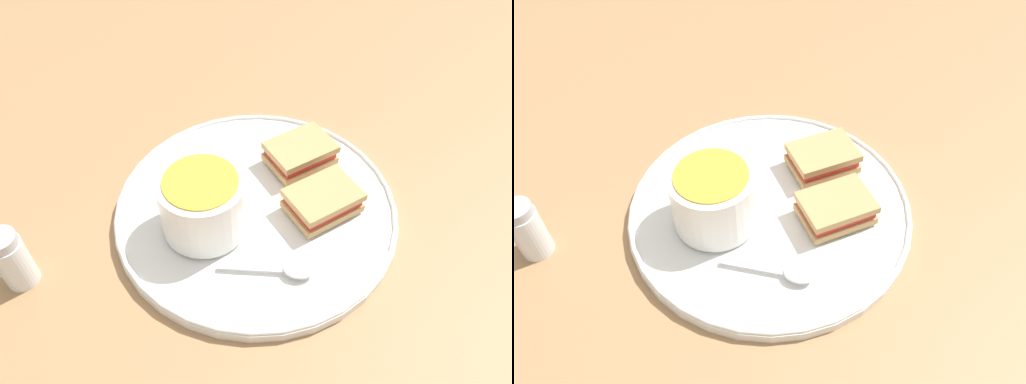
% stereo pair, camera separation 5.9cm
% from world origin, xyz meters
% --- Properties ---
extents(ground_plane, '(2.40, 2.40, 0.00)m').
position_xyz_m(ground_plane, '(0.00, 0.00, 0.00)').
color(ground_plane, '#9E754C').
extents(plate, '(0.35, 0.35, 0.02)m').
position_xyz_m(plate, '(0.00, 0.00, 0.01)').
color(plate, white).
rests_on(plate, ground_plane).
extents(soup_bowl, '(0.10, 0.10, 0.08)m').
position_xyz_m(soup_bowl, '(-0.04, -0.05, 0.06)').
color(soup_bowl, white).
rests_on(soup_bowl, plate).
extents(spoon, '(0.10, 0.05, 0.01)m').
position_xyz_m(spoon, '(0.08, -0.07, 0.02)').
color(spoon, silver).
rests_on(spoon, plate).
extents(sandwich_half_near, '(0.10, 0.10, 0.03)m').
position_xyz_m(sandwich_half_near, '(0.08, 0.03, 0.03)').
color(sandwich_half_near, tan).
rests_on(sandwich_half_near, plate).
extents(sandwich_half_far, '(0.10, 0.10, 0.03)m').
position_xyz_m(sandwich_half_far, '(0.02, 0.09, 0.03)').
color(sandwich_half_far, tan).
rests_on(sandwich_half_far, plate).
extents(salt_shaker, '(0.04, 0.04, 0.08)m').
position_xyz_m(salt_shaker, '(-0.20, -0.20, 0.04)').
color(salt_shaker, silver).
rests_on(salt_shaker, ground_plane).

